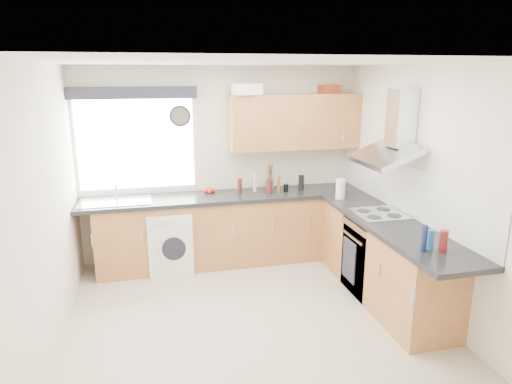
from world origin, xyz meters
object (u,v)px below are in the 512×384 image
object	(u,v)px
oven	(376,256)
washing_machine	(173,241)
upper_cabinets	(295,121)
extractor_hood	(393,136)

from	to	relation	value
oven	washing_machine	size ratio (longest dim) A/B	1.10
upper_cabinets	extractor_hood	bearing A→B (deg)	-63.87
upper_cabinets	washing_machine	xyz separation A→B (m)	(-1.63, -0.23, -1.41)
washing_machine	upper_cabinets	bearing A→B (deg)	16.43
extractor_hood	upper_cabinets	distance (m)	1.48
oven	washing_machine	distance (m)	2.45
oven	washing_machine	world-z (taller)	oven
extractor_hood	washing_machine	distance (m)	2.89
extractor_hood	upper_cabinets	world-z (taller)	upper_cabinets
washing_machine	oven	bearing A→B (deg)	-18.14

